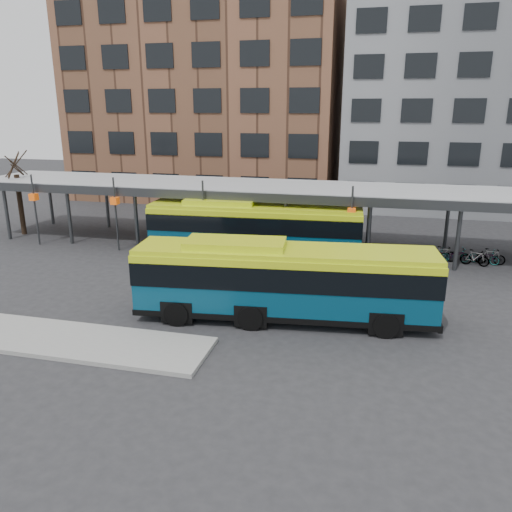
{
  "coord_description": "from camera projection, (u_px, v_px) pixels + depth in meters",
  "views": [
    {
      "loc": [
        7.34,
        -18.92,
        9.12
      ],
      "look_at": [
        1.56,
        4.72,
        1.8
      ],
      "focal_mm": 35.0,
      "sensor_mm": 36.0,
      "label": 1
    }
  ],
  "objects": [
    {
      "name": "bus_rear",
      "position": [
        254.0,
        227.0,
        31.04
      ],
      "size": [
        13.26,
        3.57,
        3.62
      ],
      "rotation": [
        0.0,
        0.0,
        0.06
      ],
      "color": "navy",
      "rests_on": "ground"
    },
    {
      "name": "bike_rack",
      "position": [
        464.0,
        256.0,
        30.12
      ],
      "size": [
        4.91,
        1.51,
        1.0
      ],
      "color": "slate",
      "rests_on": "ground"
    },
    {
      "name": "tree",
      "position": [
        20.0,
        202.0,
        36.45
      ],
      "size": [
        1.64,
        1.64,
        5.6
      ],
      "color": "black",
      "rests_on": "ground"
    },
    {
      "name": "canopy",
      "position": [
        262.0,
        189.0,
        32.76
      ],
      "size": [
        40.0,
        6.53,
        4.8
      ],
      "color": "#999B9E",
      "rests_on": "ground"
    },
    {
      "name": "ground",
      "position": [
        196.0,
        323.0,
        21.9
      ],
      "size": [
        120.0,
        120.0,
        0.0
      ],
      "primitive_type": "plane",
      "color": "#28282B",
      "rests_on": "ground"
    },
    {
      "name": "boarding_island",
      "position": [
        43.0,
        337.0,
        20.33
      ],
      "size": [
        14.0,
        3.0,
        0.18
      ],
      "primitive_type": "cube",
      "color": "gray",
      "rests_on": "ground"
    },
    {
      "name": "building_brick",
      "position": [
        209.0,
        87.0,
        50.77
      ],
      "size": [
        26.0,
        14.0,
        22.0
      ],
      "primitive_type": "cube",
      "color": "brown",
      "rests_on": "ground"
    },
    {
      "name": "building_grey",
      "position": [
        482.0,
        96.0,
        45.15
      ],
      "size": [
        24.0,
        14.0,
        20.0
      ],
      "primitive_type": "cube",
      "color": "slate",
      "rests_on": "ground"
    },
    {
      "name": "bus_front",
      "position": [
        283.0,
        279.0,
        21.78
      ],
      "size": [
        13.19,
        4.09,
        3.58
      ],
      "rotation": [
        0.0,
        0.0,
        0.1
      ],
      "color": "navy",
      "rests_on": "ground"
    }
  ]
}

